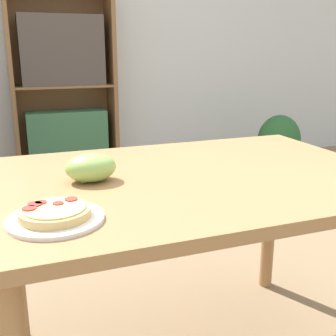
{
  "coord_description": "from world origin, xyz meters",
  "views": [
    {
      "loc": [
        -0.6,
        -1.3,
        1.12
      ],
      "look_at": [
        -0.2,
        -0.24,
        0.8
      ],
      "focal_mm": 45.0,
      "sensor_mm": 36.0,
      "label": 1
    }
  ],
  "objects_px": {
    "grape_bunch": "(91,168)",
    "bookshelf": "(65,95)",
    "potted_plant_floor": "(278,146)",
    "pizza_on_plate": "(55,215)"
  },
  "relations": [
    {
      "from": "pizza_on_plate",
      "to": "bookshelf",
      "type": "xyz_separation_m",
      "value": [
        0.38,
        2.8,
        -0.01
      ]
    },
    {
      "from": "grape_bunch",
      "to": "bookshelf",
      "type": "bearing_deg",
      "value": 84.52
    },
    {
      "from": "bookshelf",
      "to": "potted_plant_floor",
      "type": "distance_m",
      "value": 1.92
    },
    {
      "from": "potted_plant_floor",
      "to": "pizza_on_plate",
      "type": "bearing_deg",
      "value": -135.03
    },
    {
      "from": "potted_plant_floor",
      "to": "grape_bunch",
      "type": "bearing_deg",
      "value": -137.15
    },
    {
      "from": "pizza_on_plate",
      "to": "grape_bunch",
      "type": "distance_m",
      "value": 0.31
    },
    {
      "from": "pizza_on_plate",
      "to": "potted_plant_floor",
      "type": "relative_size",
      "value": 0.39
    },
    {
      "from": "bookshelf",
      "to": "potted_plant_floor",
      "type": "bearing_deg",
      "value": -22.14
    },
    {
      "from": "grape_bunch",
      "to": "potted_plant_floor",
      "type": "relative_size",
      "value": 0.27
    },
    {
      "from": "pizza_on_plate",
      "to": "grape_bunch",
      "type": "xyz_separation_m",
      "value": [
        0.13,
        0.27,
        0.03
      ]
    }
  ]
}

